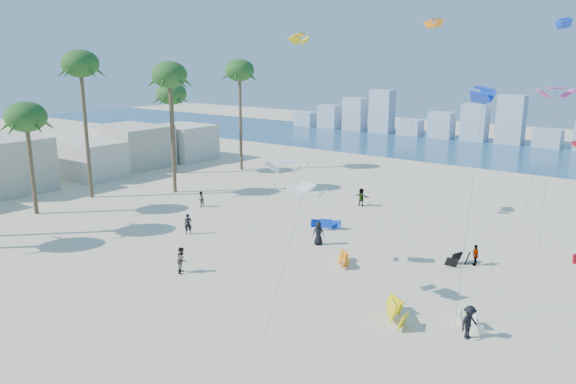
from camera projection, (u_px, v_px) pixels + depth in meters
The scene contains 10 objects.
ground at pixel (89, 307), 33.32m from camera, with size 220.00×220.00×0.00m, color beige.
ocean at pixel (482, 151), 89.12m from camera, with size 220.00×220.00×0.00m, color navy.
kitesurfer_near at pixel (188, 224), 46.89m from camera, with size 0.65×0.43×1.78m, color black.
kitesurfer_mid at pixel (182, 260), 38.54m from camera, with size 0.89×0.70×1.84m, color gray.
kitesurfers_far at pixel (375, 236), 43.71m from camera, with size 40.64×21.37×1.91m.
grounded_kites at pixel (424, 271), 37.90m from camera, with size 23.26×18.62×1.00m.
flying_kites at pixel (481, 90), 39.19m from camera, with size 36.02×37.03×18.57m.
palm_row at pixel (95, 90), 55.78m from camera, with size 11.64×44.80×15.50m.
beachfront_buildings at pixel (76, 157), 68.54m from camera, with size 11.50×43.00×6.00m.
distant_skyline at pixel (495, 125), 96.84m from camera, with size 85.00×3.00×8.40m.
Camera 1 is at (28.11, -17.25, 14.72)m, focal length 34.41 mm.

